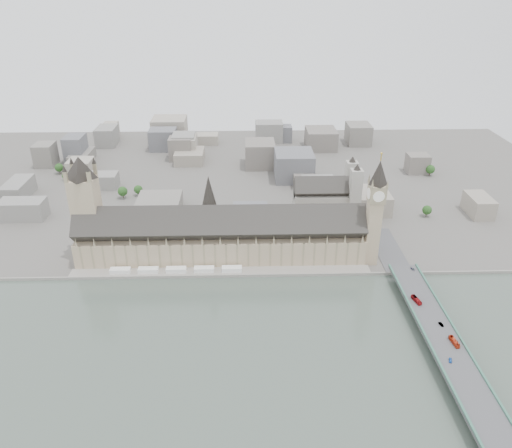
{
  "coord_description": "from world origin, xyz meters",
  "views": [
    {
      "loc": [
        21.24,
        -390.39,
        241.45
      ],
      "look_at": [
        32.74,
        28.17,
        31.32
      ],
      "focal_mm": 35.0,
      "sensor_mm": 36.0,
      "label": 1
    }
  ],
  "objects_px": {
    "westminster_abbey": "(327,200)",
    "red_bus_south": "(454,342)",
    "red_bus_north": "(416,300)",
    "car_silver": "(441,324)",
    "victoria_tower": "(86,204)",
    "westminster_bridge": "(429,320)",
    "palace_of_westminster": "(221,237)",
    "car_approach": "(413,269)",
    "car_blue": "(450,360)",
    "elizabeth_tower": "(375,206)"
  },
  "relations": [
    {
      "from": "palace_of_westminster",
      "to": "westminster_abbey",
      "type": "bearing_deg",
      "value": 34.17
    },
    {
      "from": "red_bus_north",
      "to": "car_silver",
      "type": "relative_size",
      "value": 2.51
    },
    {
      "from": "palace_of_westminster",
      "to": "westminster_abbey",
      "type": "height_order",
      "value": "westminster_abbey"
    },
    {
      "from": "elizabeth_tower",
      "to": "car_blue",
      "type": "xyz_separation_m",
      "value": [
        20.06,
        -145.74,
        -47.05
      ]
    },
    {
      "from": "westminster_abbey",
      "to": "car_silver",
      "type": "distance_m",
      "value": 202.76
    },
    {
      "from": "westminster_abbey",
      "to": "red_bus_north",
      "type": "bearing_deg",
      "value": -74.53
    },
    {
      "from": "red_bus_north",
      "to": "red_bus_south",
      "type": "relative_size",
      "value": 1.02
    },
    {
      "from": "victoria_tower",
      "to": "westminster_abbey",
      "type": "bearing_deg",
      "value": 16.5
    },
    {
      "from": "westminster_abbey",
      "to": "car_approach",
      "type": "height_order",
      "value": "westminster_abbey"
    },
    {
      "from": "victoria_tower",
      "to": "car_silver",
      "type": "relative_size",
      "value": 20.66
    },
    {
      "from": "elizabeth_tower",
      "to": "car_blue",
      "type": "relative_size",
      "value": 23.2
    },
    {
      "from": "westminster_bridge",
      "to": "car_silver",
      "type": "distance_m",
      "value": 14.07
    },
    {
      "from": "elizabeth_tower",
      "to": "westminster_abbey",
      "type": "relative_size",
      "value": 1.58
    },
    {
      "from": "car_silver",
      "to": "victoria_tower",
      "type": "bearing_deg",
      "value": 141.71
    },
    {
      "from": "westminster_bridge",
      "to": "car_blue",
      "type": "xyz_separation_m",
      "value": [
        -3.94,
        -50.24,
        5.91
      ]
    },
    {
      "from": "red_bus_north",
      "to": "victoria_tower",
      "type": "bearing_deg",
      "value": 147.5
    },
    {
      "from": "car_blue",
      "to": "car_silver",
      "type": "height_order",
      "value": "car_silver"
    },
    {
      "from": "westminster_abbey",
      "to": "car_silver",
      "type": "bearing_deg",
      "value": -74.32
    },
    {
      "from": "westminster_bridge",
      "to": "red_bus_north",
      "type": "distance_m",
      "value": 19.62
    },
    {
      "from": "car_silver",
      "to": "car_approach",
      "type": "relative_size",
      "value": 1.0
    },
    {
      "from": "elizabeth_tower",
      "to": "red_bus_south",
      "type": "distance_m",
      "value": 139.31
    },
    {
      "from": "westminster_abbey",
      "to": "red_bus_south",
      "type": "bearing_deg",
      "value": -75.32
    },
    {
      "from": "elizabeth_tower",
      "to": "car_silver",
      "type": "height_order",
      "value": "elizabeth_tower"
    },
    {
      "from": "car_silver",
      "to": "palace_of_westminster",
      "type": "bearing_deg",
      "value": 129.52
    },
    {
      "from": "palace_of_westminster",
      "to": "red_bus_south",
      "type": "bearing_deg",
      "value": -39.89
    },
    {
      "from": "westminster_abbey",
      "to": "red_bus_north",
      "type": "xyz_separation_m",
      "value": [
        45.64,
        -164.92,
        -13.14
      ]
    },
    {
      "from": "victoria_tower",
      "to": "westminster_abbey",
      "type": "xyz_separation_m",
      "value": [
        232.92,
        69.0,
        -30.12
      ]
    },
    {
      "from": "palace_of_westminster",
      "to": "car_approach",
      "type": "xyz_separation_m",
      "value": [
        168.41,
        -42.23,
        -11.75
      ]
    },
    {
      "from": "victoria_tower",
      "to": "car_approach",
      "type": "height_order",
      "value": "victoria_tower"
    },
    {
      "from": "palace_of_westminster",
      "to": "car_silver",
      "type": "xyz_separation_m",
      "value": [
        165.58,
        -119.45,
        -11.66
      ]
    },
    {
      "from": "westminster_abbey",
      "to": "car_silver",
      "type": "relative_size",
      "value": 14.05
    },
    {
      "from": "victoria_tower",
      "to": "westminster_bridge",
      "type": "distance_m",
      "value": 309.91
    },
    {
      "from": "car_approach",
      "to": "car_silver",
      "type": "bearing_deg",
      "value": -108.83
    },
    {
      "from": "elizabeth_tower",
      "to": "westminster_abbey",
      "type": "xyz_separation_m",
      "value": [
        -27.08,
        87.0,
        -33.01
      ]
    },
    {
      "from": "victoria_tower",
      "to": "red_bus_south",
      "type": "relative_size",
      "value": 8.36
    },
    {
      "from": "westminster_bridge",
      "to": "westminster_abbey",
      "type": "height_order",
      "value": "westminster_abbey"
    },
    {
      "from": "palace_of_westminster",
      "to": "westminster_bridge",
      "type": "relative_size",
      "value": 0.82
    },
    {
      "from": "westminster_abbey",
      "to": "car_blue",
      "type": "height_order",
      "value": "westminster_abbey"
    },
    {
      "from": "elizabeth_tower",
      "to": "westminster_abbey",
      "type": "height_order",
      "value": "elizabeth_tower"
    },
    {
      "from": "elizabeth_tower",
      "to": "car_approach",
      "type": "bearing_deg",
      "value": -45.11
    },
    {
      "from": "palace_of_westminster",
      "to": "westminster_abbey",
      "type": "distance_m",
      "value": 134.09
    },
    {
      "from": "palace_of_westminster",
      "to": "red_bus_north",
      "type": "height_order",
      "value": "palace_of_westminster"
    },
    {
      "from": "car_approach",
      "to": "victoria_tower",
      "type": "bearing_deg",
      "value": 153.79
    },
    {
      "from": "palace_of_westminster",
      "to": "car_silver",
      "type": "height_order",
      "value": "palace_of_westminster"
    },
    {
      "from": "palace_of_westminster",
      "to": "red_bus_north",
      "type": "bearing_deg",
      "value": -29.79
    },
    {
      "from": "car_blue",
      "to": "westminster_bridge",
      "type": "bearing_deg",
      "value": 105.73
    },
    {
      "from": "victoria_tower",
      "to": "car_approach",
      "type": "bearing_deg",
      "value": -9.49
    },
    {
      "from": "car_blue",
      "to": "car_silver",
      "type": "relative_size",
      "value": 0.96
    },
    {
      "from": "elizabeth_tower",
      "to": "westminster_bridge",
      "type": "xyz_separation_m",
      "value": [
        24.0,
        -95.5,
        -52.96
      ]
    },
    {
      "from": "red_bus_north",
      "to": "red_bus_south",
      "type": "xyz_separation_m",
      "value": [
        10.72,
        -50.21,
        -0.03
      ]
    }
  ]
}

